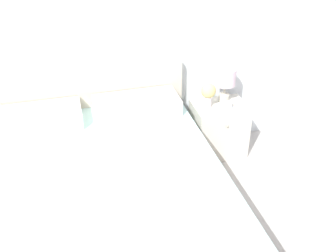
{
  "coord_description": "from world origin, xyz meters",
  "views": [
    {
      "loc": [
        -0.11,
        -3.28,
        2.35
      ],
      "look_at": [
        0.63,
        -0.59,
        0.63
      ],
      "focal_mm": 42.0,
      "sensor_mm": 36.0,
      "label": 1
    }
  ],
  "objects_px": {
    "flower_vase": "(209,93)",
    "nightstand": "(218,129)",
    "table_lamp": "(226,79)",
    "teacup": "(228,106)",
    "bed": "(103,200)"
  },
  "relations": [
    {
      "from": "bed",
      "to": "teacup",
      "type": "height_order",
      "value": "bed"
    },
    {
      "from": "nightstand",
      "to": "table_lamp",
      "type": "xyz_separation_m",
      "value": [
        0.07,
        0.08,
        0.5
      ]
    },
    {
      "from": "nightstand",
      "to": "flower_vase",
      "type": "xyz_separation_m",
      "value": [
        -0.13,
        -0.0,
        0.42
      ]
    },
    {
      "from": "table_lamp",
      "to": "flower_vase",
      "type": "relative_size",
      "value": 1.4
    },
    {
      "from": "flower_vase",
      "to": "table_lamp",
      "type": "bearing_deg",
      "value": 21.7
    },
    {
      "from": "nightstand",
      "to": "flower_vase",
      "type": "distance_m",
      "value": 0.44
    },
    {
      "from": "flower_vase",
      "to": "teacup",
      "type": "height_order",
      "value": "flower_vase"
    },
    {
      "from": "nightstand",
      "to": "teacup",
      "type": "height_order",
      "value": "teacup"
    },
    {
      "from": "bed",
      "to": "table_lamp",
      "type": "relative_size",
      "value": 6.26
    },
    {
      "from": "nightstand",
      "to": "teacup",
      "type": "bearing_deg",
      "value": -59.08
    },
    {
      "from": "table_lamp",
      "to": "flower_vase",
      "type": "distance_m",
      "value": 0.22
    },
    {
      "from": "nightstand",
      "to": "teacup",
      "type": "relative_size",
      "value": 4.62
    },
    {
      "from": "flower_vase",
      "to": "teacup",
      "type": "bearing_deg",
      "value": -23.62
    },
    {
      "from": "bed",
      "to": "table_lamp",
      "type": "bearing_deg",
      "value": 33.36
    },
    {
      "from": "flower_vase",
      "to": "nightstand",
      "type": "bearing_deg",
      "value": 0.95
    }
  ]
}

